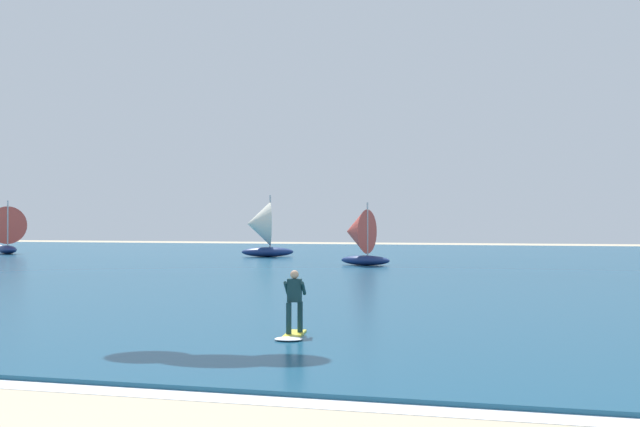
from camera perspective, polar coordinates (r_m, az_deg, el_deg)
ocean at (r=58.12m, az=9.46°, el=-3.58°), size 160.00×90.00×0.10m
shoreline_foam at (r=15.08m, az=-11.57°, el=-12.11°), size 74.24×2.24×0.01m
kitesurfer at (r=20.07m, az=-1.96°, el=-7.24°), size 0.84×2.01×1.67m
sailboat_far_left at (r=78.98m, az=-22.00°, el=-1.08°), size 4.46×4.30×4.98m
sailboat_anchored_offshore at (r=53.31m, az=2.83°, el=-1.69°), size 3.80×3.32×4.28m
sailboat_mid_right at (r=66.41m, az=-4.39°, el=-1.11°), size 4.66×4.17×5.24m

